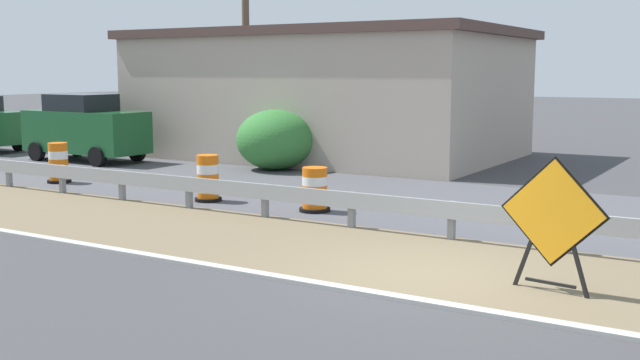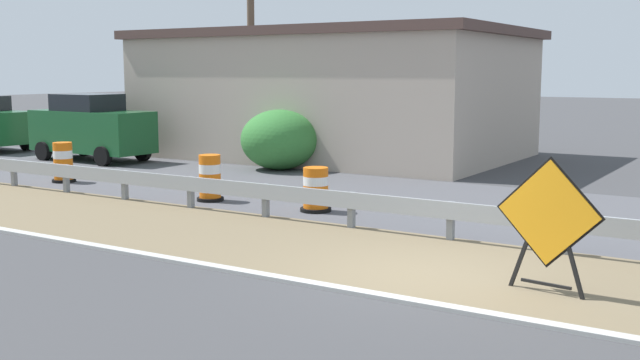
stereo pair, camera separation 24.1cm
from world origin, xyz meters
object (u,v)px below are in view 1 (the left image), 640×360
object	(u,v)px
car_trailing_near_lane	(85,128)
utility_pole_near	(246,49)
traffic_barrel_nearest	(315,192)
traffic_barrel_mid	(59,165)
traffic_barrel_close	(208,180)
warning_sign_diamond	(553,218)

from	to	relation	value
car_trailing_near_lane	utility_pole_near	bearing A→B (deg)	28.33
traffic_barrel_nearest	traffic_barrel_mid	world-z (taller)	traffic_barrel_mid
car_trailing_near_lane	utility_pole_near	world-z (taller)	utility_pole_near
traffic_barrel_close	car_trailing_near_lane	distance (m)	9.65
warning_sign_diamond	traffic_barrel_nearest	xyz separation A→B (m)	(3.52, 5.97, -0.61)
traffic_barrel_close	traffic_barrel_mid	size ratio (longest dim) A/B	1.00
traffic_barrel_nearest	traffic_barrel_mid	xyz separation A→B (m)	(0.07, 8.24, 0.06)
traffic_barrel_close	traffic_barrel_mid	distance (m)	5.41
warning_sign_diamond	traffic_barrel_nearest	size ratio (longest dim) A/B	1.97
traffic_barrel_close	traffic_barrel_mid	world-z (taller)	traffic_barrel_mid
traffic_barrel_mid	utility_pole_near	distance (m)	7.40
traffic_barrel_mid	utility_pole_near	size ratio (longest dim) A/B	0.15
warning_sign_diamond	traffic_barrel_mid	xyz separation A→B (m)	(3.59, 14.21, -0.54)
traffic_barrel_nearest	traffic_barrel_mid	size ratio (longest dim) A/B	0.88
traffic_barrel_nearest	car_trailing_near_lane	xyz separation A→B (m)	(4.00, 11.52, 0.69)
warning_sign_diamond	car_trailing_near_lane	bearing A→B (deg)	-105.66
traffic_barrel_close	utility_pole_near	bearing A→B (deg)	29.59
traffic_barrel_close	utility_pole_near	distance (m)	8.35
utility_pole_near	traffic_barrel_nearest	bearing A→B (deg)	-134.55
utility_pole_near	car_trailing_near_lane	bearing A→B (deg)	117.41
car_trailing_near_lane	traffic_barrel_close	bearing A→B (deg)	-24.66
traffic_barrel_mid	car_trailing_near_lane	distance (m)	5.16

